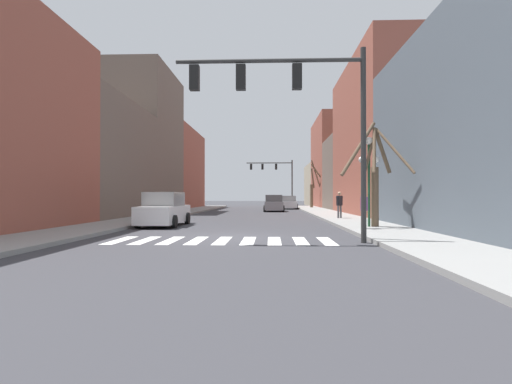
# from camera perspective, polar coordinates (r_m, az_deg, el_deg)

# --- Properties ---
(ground_plane) EXTENTS (240.00, 240.00, 0.00)m
(ground_plane) POSITION_cam_1_polar(r_m,az_deg,el_deg) (15.18, -4.25, -6.45)
(ground_plane) COLOR #38383D
(sidewalk_left) EXTENTS (2.97, 90.00, 0.15)m
(sidewalk_left) POSITION_cam_1_polar(r_m,az_deg,el_deg) (17.14, -26.43, -5.46)
(sidewalk_left) COLOR gray
(sidewalk_left) RESTS_ON ground_plane
(sidewalk_right) EXTENTS (2.97, 90.00, 0.15)m
(sidewalk_right) POSITION_cam_1_polar(r_m,az_deg,el_deg) (15.82, 19.90, -5.90)
(sidewalk_right) COLOR gray
(sidewalk_right) RESTS_ON ground_plane
(building_row_left) EXTENTS (6.00, 48.81, 13.72)m
(building_row_left) POSITION_cam_1_polar(r_m,az_deg,el_deg) (36.60, -18.17, 5.32)
(building_row_left) COLOR #934C3D
(building_row_left) RESTS_ON ground_plane
(building_row_right) EXTENTS (6.00, 66.58, 12.40)m
(building_row_right) POSITION_cam_1_polar(r_m,az_deg,el_deg) (42.74, 14.72, 4.32)
(building_row_right) COLOR #515B66
(building_row_right) RESTS_ON ground_plane
(crosswalk_stripes) EXTENTS (7.65, 2.60, 0.01)m
(crosswalk_stripes) POSITION_cam_1_polar(r_m,az_deg,el_deg) (13.99, -4.81, -6.93)
(crosswalk_stripes) COLOR white
(crosswalk_stripes) RESTS_ON ground_plane
(traffic_signal_near) EXTENTS (6.36, 0.28, 6.49)m
(traffic_signal_near) POSITION_cam_1_polar(r_m,az_deg,el_deg) (13.72, 5.46, 13.09)
(traffic_signal_near) COLOR #2D2D2D
(traffic_signal_near) RESTS_ON ground_plane
(traffic_signal_far) EXTENTS (6.68, 0.28, 6.80)m
(traffic_signal_far) POSITION_cam_1_polar(r_m,az_deg,el_deg) (57.84, 2.82, 2.83)
(traffic_signal_far) COLOR #2D2D2D
(traffic_signal_far) RESTS_ON ground_plane
(street_lamp_right_corner) EXTENTS (0.95, 0.36, 4.13)m
(street_lamp_right_corner) POSITION_cam_1_polar(r_m,az_deg,el_deg) (19.14, 15.83, 4.00)
(street_lamp_right_corner) COLOR #1E4C2D
(street_lamp_right_corner) RESTS_ON sidewalk_right
(car_parked_right_far) EXTENTS (2.00, 4.87, 1.76)m
(car_parked_right_far) POSITION_cam_1_polar(r_m,az_deg,el_deg) (21.34, -12.96, -2.56)
(car_parked_right_far) COLOR white
(car_parked_right_far) RESTS_ON ground_plane
(car_driving_toward_lane) EXTENTS (2.08, 4.69, 1.69)m
(car_driving_toward_lane) POSITION_cam_1_polar(r_m,az_deg,el_deg) (41.00, 2.56, -1.68)
(car_driving_toward_lane) COLOR gray
(car_driving_toward_lane) RESTS_ON ground_plane
(car_parked_left_near) EXTENTS (2.14, 4.81, 1.62)m
(car_parked_left_near) POSITION_cam_1_polar(r_m,az_deg,el_deg) (48.96, 4.63, -1.55)
(car_parked_left_near) COLOR silver
(car_parked_left_near) RESTS_ON ground_plane
(pedestrian_waiting_at_curb) EXTENTS (0.42, 0.64, 1.62)m
(pedestrian_waiting_at_curb) POSITION_cam_1_polar(r_m,az_deg,el_deg) (17.84, 15.19, -2.00)
(pedestrian_waiting_at_curb) COLOR #4C4C51
(pedestrian_waiting_at_curb) RESTS_ON sidewalk_right
(pedestrian_on_left_sidewalk) EXTENTS (0.56, 0.59, 1.69)m
(pedestrian_on_left_sidewalk) POSITION_cam_1_polar(r_m,az_deg,el_deg) (26.23, 11.84, -1.47)
(pedestrian_on_left_sidewalk) COLOR #4C4C51
(pedestrian_on_left_sidewalk) RESTS_ON sidewalk_right
(street_tree_left_near) EXTENTS (2.31, 1.70, 6.03)m
(street_tree_left_near) POSITION_cam_1_polar(r_m,az_deg,el_deg) (51.18, 8.25, 0.67)
(street_tree_left_near) COLOR brown
(street_tree_left_near) RESTS_ON sidewalk_right
(street_tree_right_far) EXTENTS (3.09, 2.47, 4.85)m
(street_tree_right_far) POSITION_cam_1_polar(r_m,az_deg,el_deg) (19.11, 16.60, 2.43)
(street_tree_right_far) COLOR brown
(street_tree_right_far) RESTS_ON sidewalk_right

